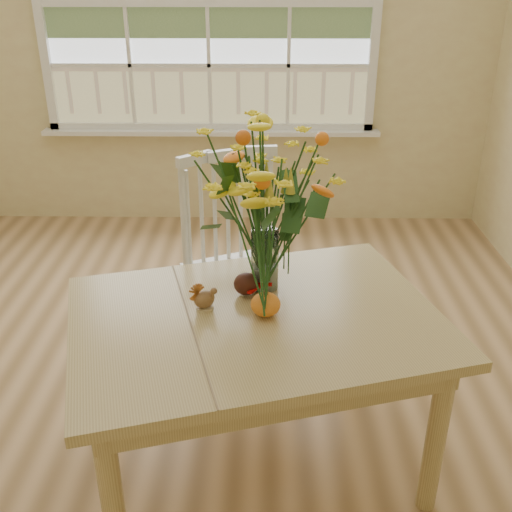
{
  "coord_description": "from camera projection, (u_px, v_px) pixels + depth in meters",
  "views": [
    {
      "loc": [
        0.39,
        -2.08,
        1.78
      ],
      "look_at": [
        0.36,
        -0.28,
        0.9
      ],
      "focal_mm": 42.0,
      "sensor_mm": 36.0,
      "label": 1
    }
  ],
  "objects": [
    {
      "name": "floor",
      "position": [
        176.0,
        411.0,
        2.66
      ],
      "size": [
        4.0,
        4.5,
        0.01
      ],
      "primitive_type": "cube",
      "color": "#957148",
      "rests_on": "ground"
    },
    {
      "name": "dark_gourd",
      "position": [
        246.0,
        285.0,
        2.19
      ],
      "size": [
        0.13,
        0.1,
        0.08
      ],
      "color": "#38160F",
      "rests_on": "dining_table"
    },
    {
      "name": "window",
      "position": [
        207.0,
        6.0,
        3.97
      ],
      "size": [
        2.42,
        0.12,
        1.74
      ],
      "color": "silver",
      "rests_on": "wall_back"
    },
    {
      "name": "flower_vase",
      "position": [
        265.0,
        202.0,
        2.12
      ],
      "size": [
        0.48,
        0.48,
        0.57
      ],
      "color": "white",
      "rests_on": "dining_table"
    },
    {
      "name": "windsor_chair",
      "position": [
        237.0,
        255.0,
        2.77
      ],
      "size": [
        0.62,
        0.61,
        1.02
      ],
      "rotation": [
        0.0,
        0.0,
        0.44
      ],
      "color": "white",
      "rests_on": "floor"
    },
    {
      "name": "pumpkin",
      "position": [
        266.0,
        306.0,
        2.06
      ],
      "size": [
        0.1,
        0.1,
        0.08
      ],
      "primitive_type": "ellipsoid",
      "color": "orange",
      "rests_on": "dining_table"
    },
    {
      "name": "turkey_figurine",
      "position": [
        204.0,
        299.0,
        2.1
      ],
      "size": [
        0.1,
        0.09,
        0.1
      ],
      "rotation": [
        0.0,
        0.0,
        0.61
      ],
      "color": "#CCB78C",
      "rests_on": "dining_table"
    },
    {
      "name": "dining_table",
      "position": [
        256.0,
        337.0,
        2.12
      ],
      "size": [
        1.47,
        1.22,
        0.68
      ],
      "rotation": [
        0.0,
        0.0,
        0.28
      ],
      "color": "tan",
      "rests_on": "floor"
    },
    {
      "name": "wall_back",
      "position": [
        209.0,
        34.0,
        4.08
      ],
      "size": [
        4.0,
        0.02,
        2.7
      ],
      "primitive_type": "cube",
      "color": "#D7C08A",
      "rests_on": "floor"
    }
  ]
}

